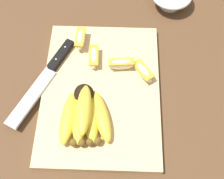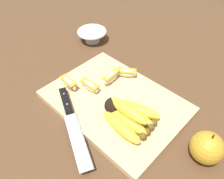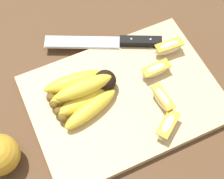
{
  "view_description": "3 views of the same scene",
  "coord_description": "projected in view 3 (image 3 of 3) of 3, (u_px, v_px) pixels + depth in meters",
  "views": [
    {
      "loc": [
        0.37,
        0.05,
        0.7
      ],
      "look_at": [
        0.02,
        0.04,
        0.06
      ],
      "focal_mm": 49.13,
      "sensor_mm": 36.0,
      "label": 1
    },
    {
      "loc": [
        0.31,
        -0.33,
        0.52
      ],
      "look_at": [
        -0.03,
        0.02,
        0.04
      ],
      "focal_mm": 35.94,
      "sensor_mm": 36.0,
      "label": 2
    },
    {
      "loc": [
        0.17,
        0.32,
        0.7
      ],
      "look_at": [
        0.02,
        -0.0,
        0.05
      ],
      "focal_mm": 55.82,
      "sensor_mm": 36.0,
      "label": 3
    }
  ],
  "objects": [
    {
      "name": "ground_plane",
      "position": [
        120.0,
        98.0,
        0.79
      ],
      "size": [
        6.0,
        6.0,
        0.0
      ],
      "primitive_type": "plane",
      "color": "brown"
    },
    {
      "name": "apple_wedge_far",
      "position": [
        162.0,
        99.0,
        0.74
      ],
      "size": [
        0.03,
        0.07,
        0.04
      ],
      "color": "beige",
      "rests_on": "cutting_board"
    },
    {
      "name": "apple_wedge_extra",
      "position": [
        168.0,
        125.0,
        0.71
      ],
      "size": [
        0.07,
        0.06,
        0.03
      ],
      "color": "beige",
      "rests_on": "cutting_board"
    },
    {
      "name": "cutting_board",
      "position": [
        124.0,
        98.0,
        0.77
      ],
      "size": [
        0.41,
        0.3,
        0.02
      ],
      "primitive_type": "cube",
      "color": "#DBBC84",
      "rests_on": "ground_plane"
    },
    {
      "name": "apple_wedge_near",
      "position": [
        156.0,
        70.0,
        0.78
      ],
      "size": [
        0.07,
        0.03,
        0.03
      ],
      "color": "beige",
      "rests_on": "cutting_board"
    },
    {
      "name": "apple_wedge_middle",
      "position": [
        169.0,
        48.0,
        0.81
      ],
      "size": [
        0.07,
        0.03,
        0.04
      ],
      "color": "beige",
      "rests_on": "cutting_board"
    },
    {
      "name": "banana_bunch",
      "position": [
        85.0,
        92.0,
        0.74
      ],
      "size": [
        0.16,
        0.14,
        0.06
      ],
      "color": "black",
      "rests_on": "cutting_board"
    },
    {
      "name": "chefs_knife",
      "position": [
        120.0,
        42.0,
        0.83
      ],
      "size": [
        0.26,
        0.15,
        0.02
      ],
      "color": "silver",
      "rests_on": "cutting_board"
    }
  ]
}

